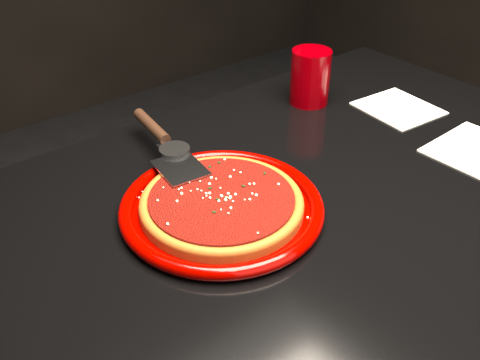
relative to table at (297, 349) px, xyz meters
name	(u,v)px	position (x,y,z in m)	size (l,w,h in m)	color
table	(297,349)	(0.00, 0.00, 0.00)	(1.20, 0.80, 0.75)	black
plate	(222,207)	(-0.14, 0.06, 0.39)	(0.31, 0.31, 0.02)	#710100
pizza_crust	(222,205)	(-0.14, 0.06, 0.39)	(0.25, 0.25, 0.01)	brown
pizza_crust_rim	(222,202)	(-0.14, 0.06, 0.40)	(0.25, 0.25, 0.02)	brown
pizza_sauce	(222,199)	(-0.14, 0.06, 0.40)	(0.22, 0.22, 0.01)	maroon
parmesan_dusting	(222,196)	(-0.14, 0.06, 0.41)	(0.22, 0.22, 0.01)	#F4E7C0
basil_flecks	(222,196)	(-0.14, 0.06, 0.41)	(0.20, 0.20, 0.00)	black
pizza_server	(166,143)	(-0.12, 0.23, 0.41)	(0.08, 0.30, 0.02)	silver
cup	(310,77)	(0.24, 0.25, 0.43)	(0.08, 0.08, 0.11)	#810004
napkin_b	(398,108)	(0.37, 0.11, 0.38)	(0.14, 0.15, 0.00)	white
ramekin	(175,158)	(-0.12, 0.21, 0.40)	(0.05, 0.05, 0.04)	black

